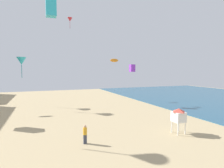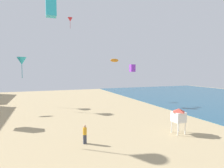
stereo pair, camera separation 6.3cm
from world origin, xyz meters
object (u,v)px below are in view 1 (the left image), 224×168
kite_purple_box (132,68)px  kite_cyan_box (51,9)px  lifeguard_stand (179,115)px  kite_orange_parafoil (114,60)px  kite_cyan_delta (21,61)px  kite_red_delta (70,20)px  kite_flyer (85,133)px

kite_purple_box → kite_cyan_box: bearing=-147.4°
lifeguard_stand → kite_purple_box: (2.45, 14.79, 4.98)m
kite_cyan_box → kite_orange_parafoil: 21.28m
kite_cyan_delta → kite_red_delta: size_ratio=1.77×
kite_red_delta → lifeguard_stand: bearing=-73.8°
kite_orange_parafoil → kite_purple_box: 7.24m
kite_flyer → kite_red_delta: kite_red_delta is taller
kite_cyan_delta → kite_cyan_box: (4.37, -16.80, 4.54)m
kite_flyer → kite_purple_box: (11.78, 13.95, 5.90)m
kite_cyan_delta → kite_red_delta: 12.54m
kite_flyer → kite_cyan_delta: size_ratio=0.43×
lifeguard_stand → kite_orange_parafoil: kite_orange_parafoil is taller
kite_cyan_delta → kite_red_delta: (9.00, 1.48, 8.61)m
kite_flyer → kite_cyan_delta: 23.86m
kite_cyan_delta → kite_purple_box: bearing=-22.9°
lifeguard_stand → kite_cyan_box: bearing=140.0°
kite_flyer → lifeguard_stand: (9.34, -0.84, 0.92)m
lifeguard_stand → kite_red_delta: 29.16m
lifeguard_stand → kite_orange_parafoil: (1.81, 21.78, 6.73)m
kite_cyan_box → kite_purple_box: 17.69m
lifeguard_stand → kite_red_delta: (-6.99, 24.07, 14.89)m
kite_cyan_box → kite_purple_box: (14.07, 9.00, -5.85)m
kite_orange_parafoil → kite_red_delta: bearing=165.4°
lifeguard_stand → kite_cyan_box: (-11.62, 5.79, 10.83)m
lifeguard_stand → kite_purple_box: bearing=67.1°
kite_flyer → kite_red_delta: bearing=132.3°
kite_orange_parafoil → kite_cyan_delta: bearing=177.4°
kite_cyan_delta → kite_purple_box: kite_cyan_delta is taller
lifeguard_stand → kite_cyan_delta: bearing=111.8°
kite_cyan_delta → kite_red_delta: kite_red_delta is taller
lifeguard_stand → kite_cyan_delta: (-15.99, 22.59, 6.28)m
kite_cyan_box → lifeguard_stand: bearing=-26.5°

